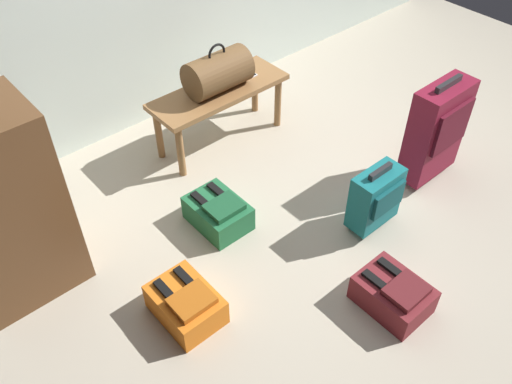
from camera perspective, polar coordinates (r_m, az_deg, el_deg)
name	(u,v)px	position (r m, az deg, el deg)	size (l,w,h in m)	color
ground_plane	(318,207)	(3.48, 6.58, -1.60)	(6.60, 6.60, 0.00)	#B2A893
bench	(219,98)	(3.79, -3.92, 9.98)	(1.00, 0.36, 0.44)	olive
duffel_bag_brown	(218,72)	(3.68, -4.08, 12.59)	(0.44, 0.26, 0.34)	brown
cell_phone	(247,73)	(3.92, -0.91, 12.55)	(0.07, 0.14, 0.01)	silver
suitcase_upright_burgundy	(436,130)	(3.63, 18.61, 6.23)	(0.43, 0.21, 0.74)	maroon
suitcase_small_teal	(376,198)	(3.26, 12.60, -0.58)	(0.32, 0.19, 0.46)	#14666B
backpack_green	(218,213)	(3.30, -4.03, -2.19)	(0.28, 0.38, 0.21)	#1E6038
backpack_maroon	(393,294)	(2.99, 14.39, -10.47)	(0.28, 0.38, 0.21)	maroon
backpack_orange	(186,304)	(2.88, -7.44, -11.71)	(0.28, 0.38, 0.21)	orange
side_cabinet	(2,209)	(2.95, -25.43, -1.65)	(0.56, 0.44, 1.10)	brown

